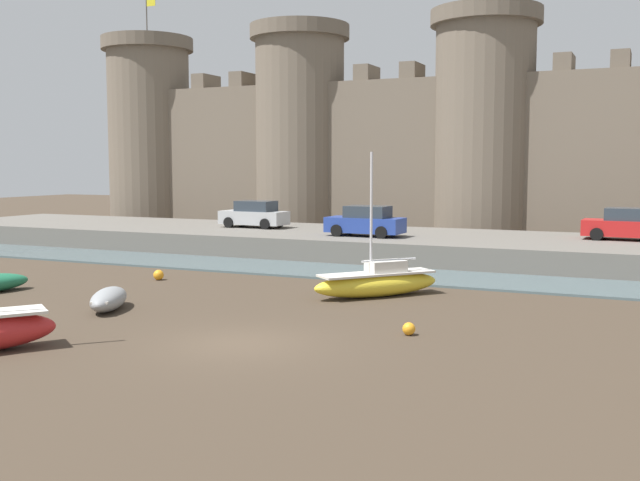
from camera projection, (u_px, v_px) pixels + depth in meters
ground_plane at (240, 344)px, 21.00m from camera, size 160.00×160.00×0.00m
water_channel at (397, 275)px, 33.64m from camera, size 80.00×4.50×0.10m
quay_road at (439, 247)px, 40.17m from camera, size 65.79×10.00×1.21m
castle at (484, 136)px, 49.27m from camera, size 61.00×7.20×18.01m
sailboat_near_channel_left at (377, 282)px, 28.48m from camera, size 4.40×4.81×5.49m
rowboat_foreground_right at (109, 299)px, 25.82m from camera, size 2.14×2.99×0.77m
mooring_buoy_mid_mud at (159, 275)px, 32.54m from camera, size 0.45×0.45×0.45m
mooring_buoy_off_centre at (409, 329)px, 22.03m from camera, size 0.38×0.38×0.38m
car_quay_east at (626, 225)px, 37.68m from camera, size 4.16×2.00×1.62m
car_quay_centre_west at (366, 222)px, 39.75m from camera, size 4.16×2.00×1.62m
car_quay_centre_east at (254, 215)px, 45.23m from camera, size 4.16×2.00×1.62m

